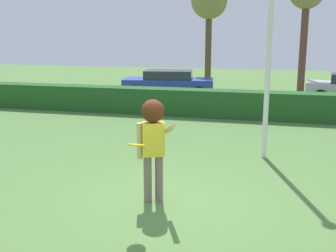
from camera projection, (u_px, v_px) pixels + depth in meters
ground_plane at (166, 202)px, 7.34m from camera, size 60.00×60.00×0.00m
person at (153, 135)px, 7.10m from camera, size 0.76×0.65×1.82m
frisbee at (136, 145)px, 6.28m from camera, size 0.27×0.26×0.08m
lamppost at (270, 24)px, 9.40m from camera, size 0.24×0.24×5.58m
hedge_row at (225, 104)px, 14.88m from camera, size 24.76×0.90×0.95m
parked_car_blue at (168, 82)px, 19.84m from camera, size 4.42×2.35×1.25m
willow_tree at (209, 4)px, 21.75m from camera, size 1.90×1.90×5.58m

